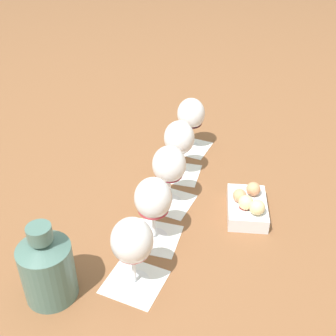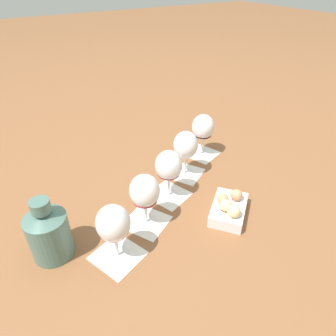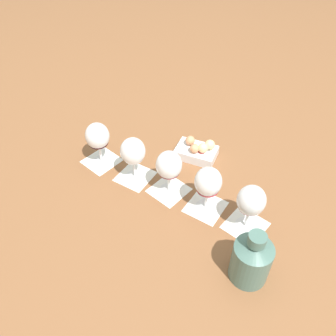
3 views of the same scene
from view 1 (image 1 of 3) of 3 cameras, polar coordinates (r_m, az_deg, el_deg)
ground_plane at (r=1.04m, az=0.14°, el=-4.65°), size 8.00×8.00×0.00m
tasting_card_0 at (r=0.86m, az=-4.54°, el=-15.10°), size 0.14×0.14×0.00m
tasting_card_1 at (r=0.95m, az=-1.90°, el=-9.36°), size 0.15×0.15×0.00m
tasting_card_2 at (r=1.05m, az=0.12°, el=-4.52°), size 0.14×0.14×0.00m
tasting_card_3 at (r=1.15m, az=1.45°, el=-0.69°), size 0.15×0.15×0.00m
tasting_card_4 at (r=1.26m, az=2.99°, el=2.86°), size 0.14×0.14×0.00m
wine_glass_0 at (r=0.79m, az=-4.88°, el=-10.16°), size 0.08×0.08×0.16m
wine_glass_1 at (r=0.88m, az=-2.02°, el=-4.43°), size 0.08×0.08×0.16m
wine_glass_2 at (r=0.98m, az=0.12°, el=0.20°), size 0.08×0.08×0.16m
wine_glass_3 at (r=1.09m, az=1.52°, el=3.77°), size 0.08×0.08×0.16m
wine_glass_4 at (r=1.21m, az=3.13°, el=7.04°), size 0.08×0.08×0.16m
ceramic_vase at (r=0.82m, az=-16.07°, el=-12.69°), size 0.10×0.10×0.17m
snack_dish at (r=1.01m, az=10.72°, el=-5.00°), size 0.16×0.16×0.07m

